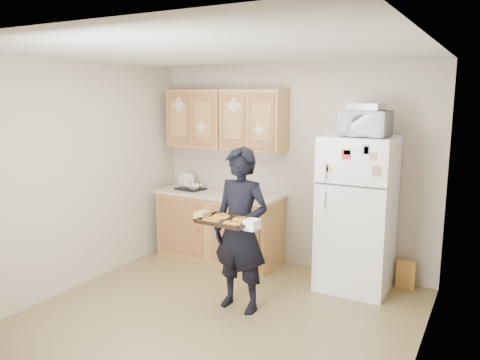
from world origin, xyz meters
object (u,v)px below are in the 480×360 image
(refrigerator, at_px, (357,214))
(dish_rack, at_px, (190,184))
(microwave, at_px, (365,124))
(baking_tray, at_px, (226,221))
(person, at_px, (241,230))

(refrigerator, height_order, dish_rack, refrigerator)
(microwave, bearing_deg, refrigerator, 142.95)
(baking_tray, xyz_separation_m, microwave, (0.90, 1.34, 0.85))
(refrigerator, distance_m, microwave, 0.99)
(microwave, bearing_deg, baking_tray, -119.97)
(microwave, distance_m, dish_rack, 2.44)
(refrigerator, height_order, baking_tray, refrigerator)
(person, bearing_deg, refrigerator, 54.81)
(baking_tray, relative_size, microwave, 1.00)
(person, height_order, dish_rack, person)
(baking_tray, relative_size, dish_rack, 1.38)
(refrigerator, xyz_separation_m, dish_rack, (-2.22, 0.00, 0.12))
(person, bearing_deg, microwave, 51.65)
(baking_tray, distance_m, dish_rack, 1.96)
(refrigerator, bearing_deg, baking_tray, -121.24)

